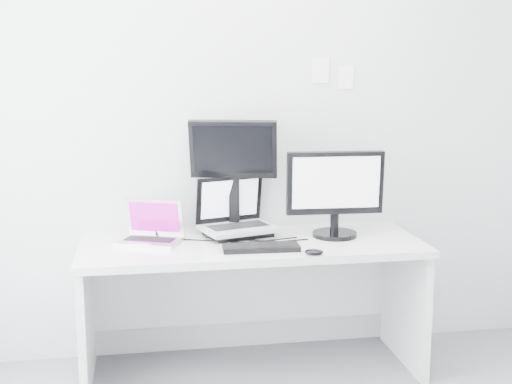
% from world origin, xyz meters
% --- Properties ---
extents(back_wall, '(3.60, 0.00, 3.60)m').
position_xyz_m(back_wall, '(0.00, 1.60, 1.35)').
color(back_wall, '#BCBEC0').
rests_on(back_wall, ground).
extents(desk, '(1.80, 0.70, 0.73)m').
position_xyz_m(desk, '(0.00, 1.25, 0.36)').
color(desk, silver).
rests_on(desk, ground).
extents(macbook, '(0.38, 0.33, 0.23)m').
position_xyz_m(macbook, '(-0.54, 1.30, 0.85)').
color(macbook, silver).
rests_on(macbook, desk).
extents(speaker, '(0.08, 0.08, 0.16)m').
position_xyz_m(speaker, '(-0.46, 1.43, 0.81)').
color(speaker, black).
rests_on(speaker, desk).
extents(dell_laptop, '(0.46, 0.40, 0.33)m').
position_xyz_m(dell_laptop, '(-0.05, 1.38, 0.89)').
color(dell_laptop, '#A7AAAE').
rests_on(dell_laptop, desk).
extents(rear_monitor, '(0.50, 0.28, 0.65)m').
position_xyz_m(rear_monitor, '(-0.06, 1.47, 1.05)').
color(rear_monitor, black).
rests_on(rear_monitor, desk).
extents(samsung_monitor, '(0.54, 0.26, 0.48)m').
position_xyz_m(samsung_monitor, '(0.46, 1.29, 0.97)').
color(samsung_monitor, black).
rests_on(samsung_monitor, desk).
extents(keyboard, '(0.39, 0.15, 0.03)m').
position_xyz_m(keyboard, '(0.02, 1.07, 0.74)').
color(keyboard, black).
rests_on(keyboard, desk).
extents(mouse, '(0.11, 0.08, 0.03)m').
position_xyz_m(mouse, '(0.26, 0.94, 0.75)').
color(mouse, black).
rests_on(mouse, desk).
extents(wall_note_0, '(0.10, 0.00, 0.14)m').
position_xyz_m(wall_note_0, '(0.45, 1.59, 1.62)').
color(wall_note_0, white).
rests_on(wall_note_0, back_wall).
extents(wall_note_1, '(0.09, 0.00, 0.13)m').
position_xyz_m(wall_note_1, '(0.60, 1.59, 1.58)').
color(wall_note_1, white).
rests_on(wall_note_1, back_wall).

